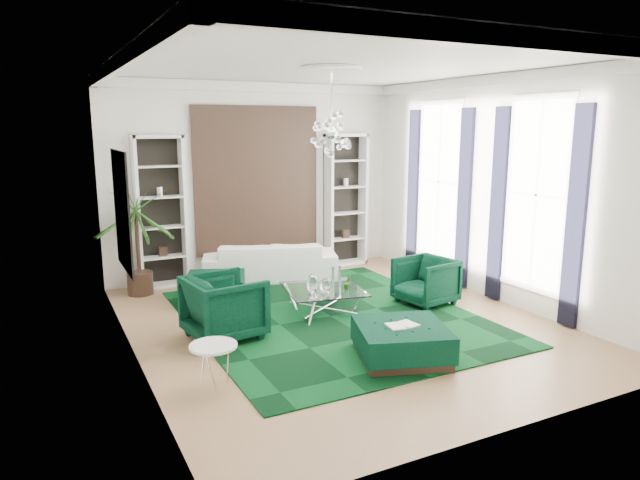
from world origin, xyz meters
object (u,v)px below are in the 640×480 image
coffee_table (324,301)px  ottoman_front (401,342)px  armchair_left (224,307)px  ottoman_side (216,288)px  sofa (270,261)px  armchair_right (425,281)px  side_table (214,367)px  palm (137,227)px

coffee_table → ottoman_front: (0.05, -2.10, 0.02)m
armchair_left → ottoman_side: 1.86m
sofa → armchair_right: armchair_right is taller
sofa → side_table: size_ratio=4.70×
armchair_left → coffee_table: bearing=-86.7°
armchair_right → coffee_table: size_ratio=0.74×
ottoman_side → palm: 1.77m
armchair_right → side_table: armchair_right is taller
armchair_right → side_table: size_ratio=1.60×
sofa → palm: size_ratio=1.04×
sofa → coffee_table: sofa is taller
ottoman_front → side_table: side_table is taller
armchair_right → ottoman_front: bearing=-52.8°
coffee_table → palm: bearing=135.6°
armchair_left → side_table: armchair_left is taller
sofa → ottoman_front: size_ratio=2.28×
coffee_table → ottoman_side: bearing=133.0°
coffee_table → ottoman_side: size_ratio=1.21×
armchair_left → palm: 2.94m
side_table → armchair_left: bearing=68.2°
armchair_left → coffee_table: (1.75, 0.35, -0.25)m
coffee_table → side_table: size_ratio=2.18×
armchair_left → armchair_right: size_ratio=1.15×
sofa → ottoman_front: sofa is taller
side_table → palm: palm is taller
ottoman_side → coffee_table: bearing=-47.0°
sofa → palm: (-2.45, 0.10, 0.86)m
side_table → armchair_right: bearing=20.1°
coffee_table → ottoman_side: 1.98m
side_table → coffee_table: bearing=38.2°
side_table → palm: bearing=91.3°
sofa → ottoman_front: (0.05, -4.40, -0.15)m
ottoman_side → palm: size_ratio=0.40×
armchair_left → side_table: bearing=150.2°
armchair_right → side_table: 4.37m
armchair_right → ottoman_side: 3.59m
armchair_right → armchair_left: bearing=-98.6°
palm → coffee_table: bearing=-44.4°
ottoman_front → side_table: 2.41m
coffee_table → ottoman_front: 2.10m
ottoman_side → side_table: size_ratio=1.80×
sofa → armchair_left: 3.18m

